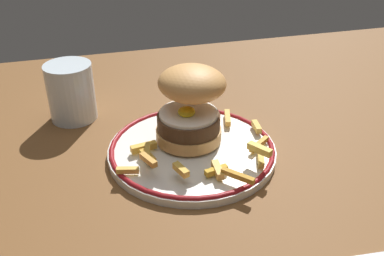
{
  "coord_description": "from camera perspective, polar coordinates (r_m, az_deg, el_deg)",
  "views": [
    {
      "loc": [
        -19.5,
        -52.4,
        36.62
      ],
      "look_at": [
        -5.29,
        -0.04,
        4.6
      ],
      "focal_mm": 40.31,
      "sensor_mm": 36.0,
      "label": 1
    }
  ],
  "objects": [
    {
      "name": "ground_plane",
      "position": [
        0.68,
        4.31,
        -4.18
      ],
      "size": [
        129.29,
        92.97,
        4.0
      ],
      "primitive_type": "cube",
      "color": "brown"
    },
    {
      "name": "dinner_plate",
      "position": [
        0.65,
        -0.0,
        -2.86
      ],
      "size": [
        25.2,
        25.2,
        1.6
      ],
      "color": "white",
      "rests_on": "ground_plane"
    },
    {
      "name": "burger",
      "position": [
        0.64,
        -0.2,
        3.39
      ],
      "size": [
        14.56,
        14.55,
        11.37
      ],
      "color": "tan",
      "rests_on": "dinner_plate"
    },
    {
      "name": "fries_pile",
      "position": [
        0.61,
        1.69,
        -3.3
      ],
      "size": [
        23.6,
        20.51,
        2.89
      ],
      "color": "gold",
      "rests_on": "dinner_plate"
    },
    {
      "name": "water_glass",
      "position": [
        0.76,
        -15.63,
        4.11
      ],
      "size": [
        7.88,
        7.88,
        9.84
      ],
      "color": "silver",
      "rests_on": "ground_plane"
    }
  ]
}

